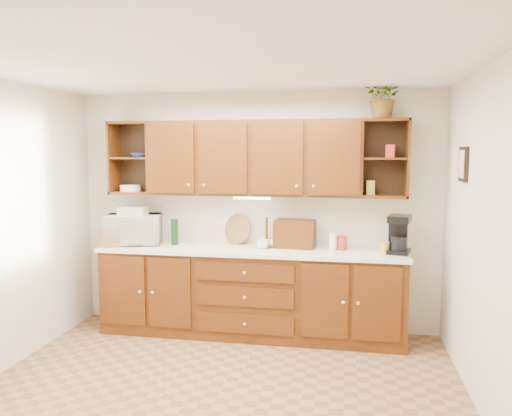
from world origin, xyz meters
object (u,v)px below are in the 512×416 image
at_px(bread_box, 295,234).
at_px(potted_plant, 384,97).
at_px(coffee_maker, 399,235).
at_px(microwave, 134,229).

xyz_separation_m(bread_box, potted_plant, (0.89, -0.03, 1.42)).
relative_size(coffee_maker, potted_plant, 0.90).
height_order(bread_box, coffee_maker, coffee_maker).
bearing_deg(potted_plant, coffee_maker, -22.72).
xyz_separation_m(microwave, potted_plant, (2.67, 0.08, 1.40)).
bearing_deg(microwave, potted_plant, -13.90).
distance_m(coffee_maker, potted_plant, 1.39).
bearing_deg(coffee_maker, bread_box, -171.60).
bearing_deg(potted_plant, microwave, -178.36).
relative_size(bread_box, coffee_maker, 1.10).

